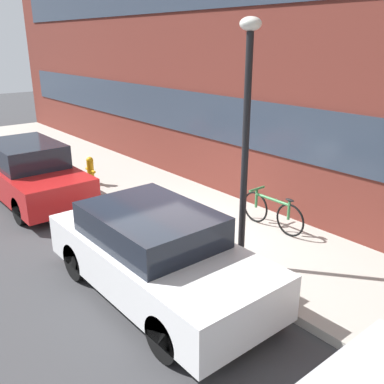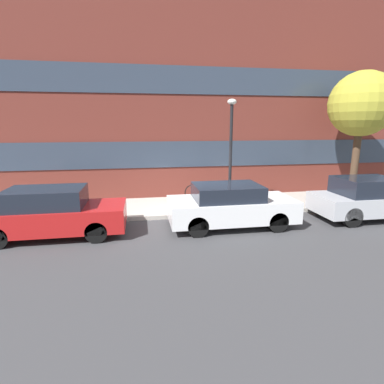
{
  "view_description": "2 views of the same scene",
  "coord_description": "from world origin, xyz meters",
  "px_view_note": "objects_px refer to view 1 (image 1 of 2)",
  "views": [
    {
      "loc": [
        6.06,
        -4.36,
        3.8
      ],
      "look_at": [
        0.32,
        0.37,
        1.14
      ],
      "focal_mm": 40.0,
      "sensor_mm": 36.0,
      "label": 1
    },
    {
      "loc": [
        -1.62,
        -10.01,
        3.24
      ],
      "look_at": [
        0.12,
        0.14,
        0.92
      ],
      "focal_mm": 28.0,
      "sensor_mm": 36.0,
      "label": 2
    }
  ],
  "objects_px": {
    "parked_car_red": "(29,173)",
    "lamp_post": "(247,120)",
    "parked_car_white": "(156,253)",
    "bicycle": "(272,211)",
    "fire_hydrant": "(91,171)"
  },
  "relations": [
    {
      "from": "bicycle",
      "to": "parked_car_white",
      "type": "bearing_deg",
      "value": 94.79
    },
    {
      "from": "parked_car_white",
      "to": "lamp_post",
      "type": "height_order",
      "value": "lamp_post"
    },
    {
      "from": "parked_car_white",
      "to": "lamp_post",
      "type": "distance_m",
      "value": 2.47
    },
    {
      "from": "parked_car_white",
      "to": "bicycle",
      "type": "xyz_separation_m",
      "value": [
        -0.27,
        3.05,
        -0.17
      ]
    },
    {
      "from": "parked_car_white",
      "to": "fire_hydrant",
      "type": "xyz_separation_m",
      "value": [
        -5.2,
        1.52,
        -0.17
      ]
    },
    {
      "from": "parked_car_red",
      "to": "fire_hydrant",
      "type": "relative_size",
      "value": 5.42
    },
    {
      "from": "fire_hydrant",
      "to": "bicycle",
      "type": "relative_size",
      "value": 0.48
    },
    {
      "from": "parked_car_white",
      "to": "bicycle",
      "type": "relative_size",
      "value": 2.56
    },
    {
      "from": "parked_car_white",
      "to": "fire_hydrant",
      "type": "bearing_deg",
      "value": 163.73
    },
    {
      "from": "bicycle",
      "to": "fire_hydrant",
      "type": "bearing_deg",
      "value": 17.0
    },
    {
      "from": "parked_car_red",
      "to": "bicycle",
      "type": "relative_size",
      "value": 2.61
    },
    {
      "from": "lamp_post",
      "to": "parked_car_white",
      "type": "bearing_deg",
      "value": -105.35
    },
    {
      "from": "lamp_post",
      "to": "parked_car_red",
      "type": "bearing_deg",
      "value": -165.84
    },
    {
      "from": "fire_hydrant",
      "to": "bicycle",
      "type": "bearing_deg",
      "value": 17.24
    },
    {
      "from": "parked_car_red",
      "to": "lamp_post",
      "type": "distance_m",
      "value": 6.31
    }
  ]
}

